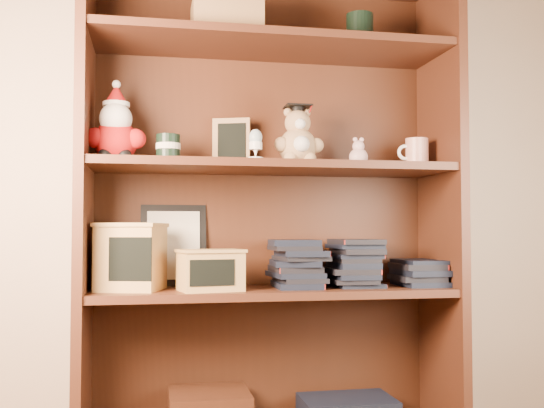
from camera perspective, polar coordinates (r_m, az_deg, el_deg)
The scene contains 16 objects.
bookcase at distance 2.10m, azimuth -0.33°, elevation -1.18°, with size 1.20×0.35×1.60m.
shelf_lower at distance 2.06m, azimuth 0.00°, elevation -7.88°, with size 1.14×0.33×0.02m.
shelf_upper at distance 2.06m, azimuth 0.00°, elevation 3.27°, with size 1.14×0.33×0.02m.
santa_plush at distance 2.03m, azimuth -13.83°, elevation 6.46°, with size 0.18×0.13×0.26m.
teachers_tin at distance 2.03m, azimuth -9.28°, elevation 4.98°, with size 0.08×0.08×0.09m.
chalkboard_plaque at distance 2.17m, azimuth -3.66°, elevation 5.45°, with size 0.13×0.09×0.16m.
egg_cup at distance 1.98m, azimuth -1.48°, elevation 5.41°, with size 0.05×0.05×0.10m.
grad_teddy_bear at distance 2.08m, azimuth 2.35°, elevation 5.65°, with size 0.16×0.14×0.20m.
pink_figurine at distance 2.14m, azimuth 7.76°, elevation 4.41°, with size 0.06×0.06×0.10m.
teacher_mug at distance 2.21m, azimuth 12.80°, elevation 4.51°, with size 0.11×0.08×0.10m.
certificate_frame at distance 2.15m, azimuth -8.83°, elevation -3.66°, with size 0.22×0.06×0.27m.
treats_box at distance 2.01m, azimuth -12.51°, elevation -4.59°, with size 0.23×0.23×0.21m.
pencils_box at distance 1.96m, azimuth -5.54°, elevation -5.89°, with size 0.22×0.17×0.13m.
book_stack_left at distance 2.07m, azimuth 2.22°, elevation -5.50°, with size 0.14×0.20×0.14m.
book_stack_mid at distance 2.12m, azimuth 7.28°, elevation -5.20°, with size 0.14×0.20×0.16m.
book_stack_right at distance 2.20m, azimuth 12.95°, elevation -6.09°, with size 0.14×0.20×0.08m.
Camera 1 is at (-0.48, -0.71, 0.73)m, focal length 42.00 mm.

